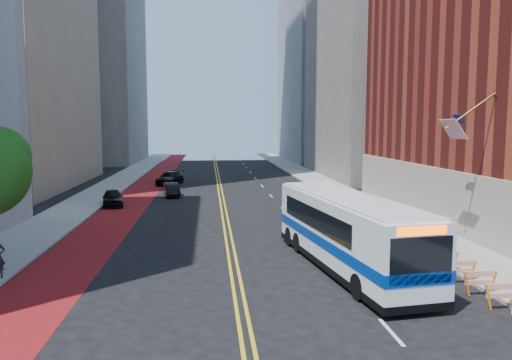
{
  "coord_description": "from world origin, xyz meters",
  "views": [
    {
      "loc": [
        -1.14,
        -17.32,
        6.8
      ],
      "look_at": [
        1.26,
        8.0,
        4.0
      ],
      "focal_mm": 35.0,
      "sensor_mm": 36.0,
      "label": 1
    }
  ],
  "objects_px": {
    "car_b": "(171,190)",
    "transit_bus": "(346,231)",
    "car_a": "(113,198)",
    "car_c": "(170,178)"
  },
  "relations": [
    {
      "from": "car_b",
      "to": "transit_bus",
      "type": "bearing_deg",
      "value": -77.82
    },
    {
      "from": "car_b",
      "to": "car_a",
      "type": "bearing_deg",
      "value": -140.56
    },
    {
      "from": "transit_bus",
      "to": "car_a",
      "type": "height_order",
      "value": "transit_bus"
    },
    {
      "from": "transit_bus",
      "to": "car_c",
      "type": "distance_m",
      "value": 36.79
    },
    {
      "from": "car_a",
      "to": "car_b",
      "type": "distance_m",
      "value": 6.93
    },
    {
      "from": "transit_bus",
      "to": "car_a",
      "type": "bearing_deg",
      "value": 118.35
    },
    {
      "from": "car_a",
      "to": "car_c",
      "type": "height_order",
      "value": "car_c"
    },
    {
      "from": "car_a",
      "to": "car_c",
      "type": "relative_size",
      "value": 0.79
    },
    {
      "from": "transit_bus",
      "to": "car_b",
      "type": "xyz_separation_m",
      "value": [
        -10.06,
        25.23,
        -1.19
      ]
    },
    {
      "from": "car_a",
      "to": "car_c",
      "type": "bearing_deg",
      "value": 65.2
    }
  ]
}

